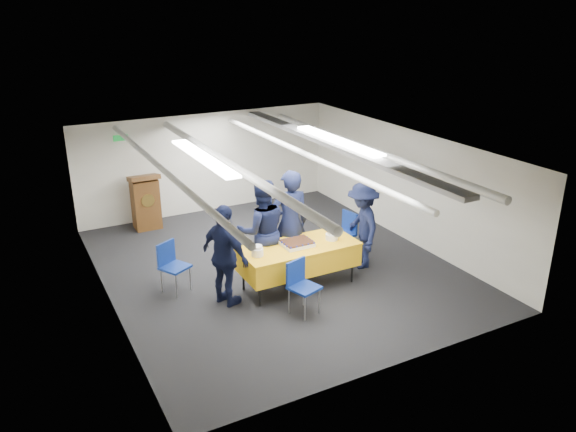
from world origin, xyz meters
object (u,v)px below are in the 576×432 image
(serving_table, at_px, (299,256))
(sailor_a, at_px, (290,223))
(sheet_cake, at_px, (297,243))
(sailor_d, at_px, (362,226))
(chair_right, at_px, (345,229))
(sailor_c, at_px, (225,256))
(chair_near, at_px, (300,281))
(sailor_b, at_px, (262,231))
(podium, at_px, (146,201))
(chair_left, at_px, (171,262))

(serving_table, relative_size, sailor_a, 1.05)
(sheet_cake, distance_m, sailor_d, 1.45)
(chair_right, xyz_separation_m, sailor_a, (-1.32, -0.17, 0.44))
(sailor_a, bearing_deg, sailor_c, 27.10)
(sailor_d, bearing_deg, sailor_a, -90.66)
(chair_right, xyz_separation_m, sailor_d, (-0.02, -0.56, 0.28))
(chair_near, bearing_deg, sailor_c, 139.84)
(sheet_cake, bearing_deg, sailor_b, 129.24)
(serving_table, relative_size, sailor_c, 1.20)
(sheet_cake, bearing_deg, podium, 112.04)
(chair_left, xyz_separation_m, sailor_b, (1.53, -0.37, 0.40))
(chair_right, distance_m, sailor_d, 0.63)
(podium, distance_m, sailor_c, 3.91)
(chair_right, height_order, sailor_a, sailor_a)
(sheet_cake, height_order, chair_right, chair_right)
(sheet_cake, relative_size, sailor_c, 0.31)
(sailor_a, bearing_deg, chair_left, -2.09)
(podium, xyz_separation_m, chair_left, (-0.36, -3.03, -0.08))
(serving_table, relative_size, chair_right, 2.34)
(podium, bearing_deg, sailor_b, -71.08)
(sheet_cake, relative_size, sailor_b, 0.28)
(serving_table, bearing_deg, sheet_cake, 178.47)
(sailor_a, bearing_deg, sailor_b, 9.84)
(sheet_cake, xyz_separation_m, chair_right, (1.46, 0.71, -0.28))
(chair_right, bearing_deg, sailor_a, -172.46)
(sailor_b, bearing_deg, sailor_c, 41.30)
(chair_near, bearing_deg, sailor_d, 27.02)
(chair_near, relative_size, sailor_a, 0.45)
(serving_table, height_order, sailor_d, sailor_d)
(sailor_c, height_order, sailor_d, sailor_c)
(sheet_cake, bearing_deg, chair_left, 155.58)
(chair_left, height_order, sailor_c, sailor_c)
(serving_table, relative_size, chair_left, 2.34)
(chair_near, xyz_separation_m, sailor_d, (1.81, 0.92, 0.28))
(serving_table, height_order, chair_left, chair_left)
(serving_table, height_order, chair_right, chair_right)
(serving_table, relative_size, sheet_cake, 3.92)
(sailor_a, distance_m, sailor_c, 1.53)
(podium, bearing_deg, serving_table, -67.58)
(chair_left, bearing_deg, sailor_c, -53.00)
(sailor_b, bearing_deg, sheet_cake, 141.21)
(sheet_cake, relative_size, chair_right, 0.60)
(sheet_cake, bearing_deg, chair_near, -115.23)
(sailor_a, height_order, sailor_c, sailor_a)
(chair_near, relative_size, sailor_b, 0.47)
(sailor_c, bearing_deg, serving_table, -111.10)
(chair_left, bearing_deg, podium, 83.15)
(serving_table, distance_m, sailor_a, 0.69)
(sheet_cake, relative_size, sailor_a, 0.27)
(sailor_c, bearing_deg, podium, -15.99)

